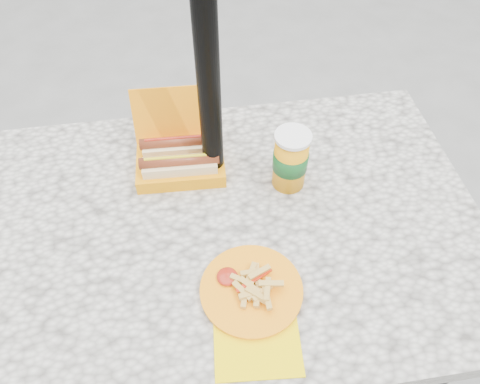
{
  "coord_description": "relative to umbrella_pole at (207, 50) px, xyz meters",
  "views": [
    {
      "loc": [
        -0.06,
        -0.62,
        1.62
      ],
      "look_at": [
        0.05,
        0.05,
        0.8
      ],
      "focal_mm": 35.0,
      "sensor_mm": 36.0,
      "label": 1
    }
  ],
  "objects": [
    {
      "name": "umbrella_pole",
      "position": [
        0.0,
        0.0,
        0.0
      ],
      "size": [
        0.05,
        0.05,
        2.2
      ],
      "primitive_type": "cylinder",
      "color": "black",
      "rests_on": "ground"
    },
    {
      "name": "hotdog_box",
      "position": [
        -0.08,
        0.03,
        -0.31
      ],
      "size": [
        0.22,
        0.2,
        0.17
      ],
      "rotation": [
        0.0,
        0.0,
        -0.04
      ],
      "color": "orange",
      "rests_on": "picnic_table"
    },
    {
      "name": "fries_plate",
      "position": [
        0.03,
        -0.35,
        -0.34
      ],
      "size": [
        0.21,
        0.29,
        0.04
      ],
      "rotation": [
        0.0,
        0.0,
        0.23
      ],
      "color": "#FFDC00",
      "rests_on": "picnic_table"
    },
    {
      "name": "soda_cup",
      "position": [
        0.17,
        -0.06,
        -0.27
      ],
      "size": [
        0.08,
        0.08,
        0.16
      ],
      "rotation": [
        0.0,
        0.0,
        -0.24
      ],
      "color": "orange",
      "rests_on": "picnic_table"
    },
    {
      "name": "ground",
      "position": [
        0.0,
        -0.16,
        -1.1
      ],
      "size": [
        60.0,
        60.0,
        0.0
      ],
      "primitive_type": "plane",
      "color": "slate"
    },
    {
      "name": "picnic_table",
      "position": [
        0.0,
        -0.16,
        -0.46
      ],
      "size": [
        1.2,
        0.8,
        0.75
      ],
      "color": "beige",
      "rests_on": "ground"
    }
  ]
}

